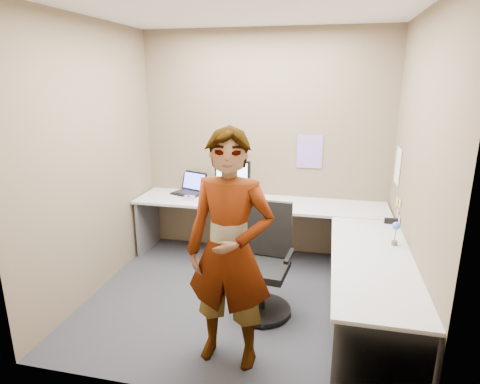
% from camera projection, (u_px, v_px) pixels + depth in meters
% --- Properties ---
extents(ground, '(3.00, 3.00, 0.00)m').
position_uv_depth(ground, '(241.00, 299.00, 4.02)').
color(ground, '#242429').
rests_on(ground, ground).
extents(wall_back, '(3.00, 0.00, 3.00)m').
position_uv_depth(wall_back, '(264.00, 145.00, 4.87)').
color(wall_back, brown).
rests_on(wall_back, ground).
extents(wall_right, '(0.00, 2.70, 2.70)m').
position_uv_depth(wall_right, '(417.00, 177.00, 3.33)').
color(wall_right, brown).
rests_on(wall_right, ground).
extents(wall_left, '(0.00, 2.70, 2.70)m').
position_uv_depth(wall_left, '(93.00, 161.00, 3.97)').
color(wall_left, brown).
rests_on(wall_left, ground).
extents(ceiling, '(3.00, 3.00, 0.00)m').
position_uv_depth(ceiling, '(241.00, 7.00, 3.28)').
color(ceiling, white).
rests_on(ceiling, wall_back).
extents(desk, '(2.98, 2.58, 0.73)m').
position_uv_depth(desk, '(290.00, 234.00, 4.13)').
color(desk, '#AFAFAF').
rests_on(desk, ground).
extents(paper_ream, '(0.34, 0.28, 0.06)m').
position_uv_depth(paper_ream, '(232.00, 198.00, 4.77)').
color(paper_ream, red).
rests_on(paper_ream, desk).
extents(monitor, '(0.45, 0.19, 0.44)m').
position_uv_depth(monitor, '(232.00, 175.00, 4.71)').
color(monitor, black).
rests_on(monitor, paper_ream).
extents(laptop, '(0.45, 0.41, 0.26)m').
position_uv_depth(laptop, '(191.00, 188.00, 5.08)').
color(laptop, black).
rests_on(laptop, desk).
extents(trackball_mouse, '(0.12, 0.08, 0.07)m').
position_uv_depth(trackball_mouse, '(189.00, 198.00, 4.80)').
color(trackball_mouse, '#B7B7BC').
rests_on(trackball_mouse, desk).
extents(origami, '(0.10, 0.10, 0.06)m').
position_uv_depth(origami, '(227.00, 202.00, 4.64)').
color(origami, white).
rests_on(origami, desk).
extents(stapler, '(0.15, 0.04, 0.05)m').
position_uv_depth(stapler, '(392.00, 221.00, 4.02)').
color(stapler, black).
rests_on(stapler, desk).
extents(flower, '(0.07, 0.07, 0.22)m').
position_uv_depth(flower, '(396.00, 230.00, 3.48)').
color(flower, brown).
rests_on(flower, desk).
extents(calendar_purple, '(0.30, 0.01, 0.40)m').
position_uv_depth(calendar_purple, '(310.00, 151.00, 4.75)').
color(calendar_purple, '#846BB7').
rests_on(calendar_purple, wall_back).
extents(calendar_white, '(0.01, 0.28, 0.38)m').
position_uv_depth(calendar_white, '(398.00, 166.00, 4.20)').
color(calendar_white, white).
rests_on(calendar_white, wall_right).
extents(sticky_note_a, '(0.01, 0.07, 0.07)m').
position_uv_depth(sticky_note_a, '(400.00, 203.00, 3.96)').
color(sticky_note_a, '#F2E059').
rests_on(sticky_note_a, wall_right).
extents(sticky_note_b, '(0.01, 0.07, 0.07)m').
position_uv_depth(sticky_note_b, '(398.00, 214.00, 4.04)').
color(sticky_note_b, pink).
rests_on(sticky_note_b, wall_right).
extents(sticky_note_c, '(0.01, 0.07, 0.07)m').
position_uv_depth(sticky_note_c, '(399.00, 220.00, 3.93)').
color(sticky_note_c, pink).
rests_on(sticky_note_c, wall_right).
extents(sticky_note_d, '(0.01, 0.07, 0.07)m').
position_uv_depth(sticky_note_d, '(397.00, 202.00, 4.11)').
color(sticky_note_d, '#F2E059').
rests_on(sticky_note_d, wall_right).
extents(office_chair, '(0.55, 0.55, 1.03)m').
position_uv_depth(office_chair, '(264.00, 270.00, 3.73)').
color(office_chair, black).
rests_on(office_chair, ground).
extents(person, '(0.69, 0.48, 1.82)m').
position_uv_depth(person, '(230.00, 251.00, 2.95)').
color(person, '#999399').
rests_on(person, ground).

